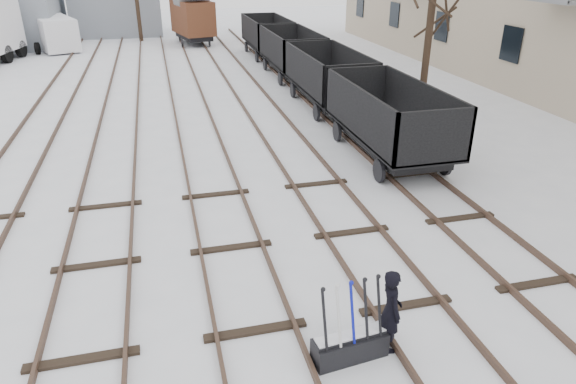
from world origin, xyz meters
The scene contains 13 objects.
ground centered at (0.00, 0.00, 0.00)m, with size 120.00×120.00×0.00m, color white.
tracks centered at (0.00, 13.67, 0.07)m, with size 13.90×52.00×0.16m.
shed_right centered at (-4.00, 40.00, 2.25)m, with size 7.00×6.00×4.50m.
ground_frame centered at (1.44, -1.04, 0.28)m, with size 1.34×0.57×1.49m.
worker centered at (2.19, -0.94, 0.79)m, with size 0.57×0.38×1.57m, color black.
freight_wagon_a centered at (6.00, 7.69, 0.94)m, with size 2.40×5.99×2.45m.
freight_wagon_b centered at (6.00, 14.09, 0.94)m, with size 2.40×5.99×2.45m.
freight_wagon_c centered at (6.00, 20.49, 0.94)m, with size 2.40×5.99×2.45m.
freight_wagon_d centered at (6.00, 26.89, 0.94)m, with size 2.40×5.99×2.45m.
box_van_wagon centered at (1.68, 33.03, 2.00)m, with size 3.27×4.89×3.43m.
panel_van centered at (-7.93, 32.79, 1.16)m, with size 3.72×5.48×2.22m.
tree_near centered at (9.53, 12.04, 2.72)m, with size 0.30×0.30×5.45m, color black.
tree_far_left centered at (-2.22, 35.55, 2.95)m, with size 0.30×0.30×5.89m, color black.
Camera 1 is at (-1.24, -7.34, 6.32)m, focal length 32.00 mm.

